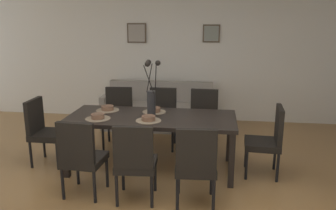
{
  "coord_description": "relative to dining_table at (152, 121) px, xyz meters",
  "views": [
    {
      "loc": [
        0.64,
        -3.58,
        2.02
      ],
      "look_at": [
        0.01,
        1.09,
        0.82
      ],
      "focal_mm": 37.37,
      "sensor_mm": 36.0,
      "label": 1
    }
  ],
  "objects": [
    {
      "name": "centerpiece_vase",
      "position": [
        0.0,
        0.0,
        0.35
      ],
      "size": [
        0.21,
        0.23,
        0.73
      ],
      "color": "#232326",
      "rests_on": "dining_table"
    },
    {
      "name": "dining_chair_near_right",
      "position": [
        -0.69,
        0.84,
        -0.16
      ],
      "size": [
        0.47,
        0.47,
        0.92
      ],
      "color": "black",
      "rests_on": "ground"
    },
    {
      "name": "bowl_far_left",
      "position": [
        0.0,
        -0.21,
        0.11
      ],
      "size": [
        0.17,
        0.17,
        0.07
      ],
      "color": "brown",
      "rests_on": "dining_table"
    },
    {
      "name": "dining_chair_head_east",
      "position": [
        1.52,
        0.01,
        -0.16
      ],
      "size": [
        0.47,
        0.47,
        0.92
      ],
      "color": "black",
      "rests_on": "ground"
    },
    {
      "name": "dining_chair_far_left",
      "position": [
        -0.02,
        -0.9,
        -0.16
      ],
      "size": [
        0.47,
        0.47,
        0.92
      ],
      "color": "black",
      "rests_on": "ground"
    },
    {
      "name": "dining_chair_head_west",
      "position": [
        -1.52,
        -0.01,
        -0.16
      ],
      "size": [
        0.44,
        0.44,
        0.92
      ],
      "color": "black",
      "rests_on": "ground"
    },
    {
      "name": "back_wall_panel",
      "position": [
        0.16,
        2.49,
        0.63
      ],
      "size": [
        9.0,
        0.1,
        2.6
      ],
      "primitive_type": "cube",
      "color": "silver",
      "rests_on": "ground"
    },
    {
      "name": "placemat_near_right",
      "position": [
        -0.66,
        0.21,
        0.07
      ],
      "size": [
        0.32,
        0.32,
        0.01
      ],
      "primitive_type": "cylinder",
      "color": "#7F705B",
      "rests_on": "dining_table"
    },
    {
      "name": "placemat_far_left",
      "position": [
        0.0,
        -0.21,
        0.07
      ],
      "size": [
        0.32,
        0.32,
        0.01
      ],
      "primitive_type": "cylinder",
      "color": "#7F705B",
      "rests_on": "dining_table"
    },
    {
      "name": "sofa",
      "position": [
        -0.21,
        1.89,
        -0.39
      ],
      "size": [
        1.99,
        0.84,
        0.8
      ],
      "color": "gray",
      "rests_on": "ground"
    },
    {
      "name": "ground_plane",
      "position": [
        0.16,
        -0.76,
        -0.67
      ],
      "size": [
        9.0,
        9.0,
        0.0
      ],
      "primitive_type": "plane",
      "color": "olive"
    },
    {
      "name": "bowl_far_right",
      "position": [
        0.0,
        0.21,
        0.11
      ],
      "size": [
        0.17,
        0.17,
        0.07
      ],
      "color": "brown",
      "rests_on": "dining_table"
    },
    {
      "name": "bowl_near_right",
      "position": [
        -0.66,
        0.21,
        0.11
      ],
      "size": [
        0.17,
        0.17,
        0.07
      ],
      "color": "brown",
      "rests_on": "dining_table"
    },
    {
      "name": "framed_picture_center",
      "position": [
        0.72,
        2.42,
        1.02
      ],
      "size": [
        0.32,
        0.03,
        0.33
      ],
      "color": "#473828"
    },
    {
      "name": "dining_chair_mid_left",
      "position": [
        0.64,
        -0.9,
        -0.16
      ],
      "size": [
        0.47,
        0.47,
        0.92
      ],
      "color": "black",
      "rests_on": "ground"
    },
    {
      "name": "placemat_near_left",
      "position": [
        -0.66,
        -0.21,
        0.07
      ],
      "size": [
        0.32,
        0.32,
        0.01
      ],
      "primitive_type": "cylinder",
      "color": "#7F705B",
      "rests_on": "dining_table"
    },
    {
      "name": "framed_picture_left",
      "position": [
        -0.72,
        2.42,
        1.02
      ],
      "size": [
        0.37,
        0.03,
        0.38
      ],
      "color": "#473828"
    },
    {
      "name": "dining_table",
      "position": [
        0.0,
        0.0,
        0.0
      ],
      "size": [
        2.2,
        0.92,
        0.74
      ],
      "color": "black",
      "rests_on": "ground"
    },
    {
      "name": "bowl_near_left",
      "position": [
        -0.66,
        -0.21,
        0.11
      ],
      "size": [
        0.17,
        0.17,
        0.07
      ],
      "color": "brown",
      "rests_on": "dining_table"
    },
    {
      "name": "dining_chair_mid_right",
      "position": [
        0.65,
        0.86,
        -0.16
      ],
      "size": [
        0.47,
        0.47,
        0.92
      ],
      "color": "black",
      "rests_on": "ground"
    },
    {
      "name": "dining_chair_far_right",
      "position": [
        0.01,
        0.88,
        -0.16
      ],
      "size": [
        0.45,
        0.45,
        0.92
      ],
      "color": "black",
      "rests_on": "ground"
    },
    {
      "name": "placemat_far_right",
      "position": [
        0.0,
        0.21,
        0.07
      ],
      "size": [
        0.32,
        0.32,
        0.01
      ],
      "primitive_type": "cylinder",
      "color": "#7F705B",
      "rests_on": "dining_table"
    },
    {
      "name": "dining_chair_near_left",
      "position": [
        -0.65,
        -0.85,
        -0.16
      ],
      "size": [
        0.47,
        0.47,
        0.92
      ],
      "color": "black",
      "rests_on": "ground"
    }
  ]
}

